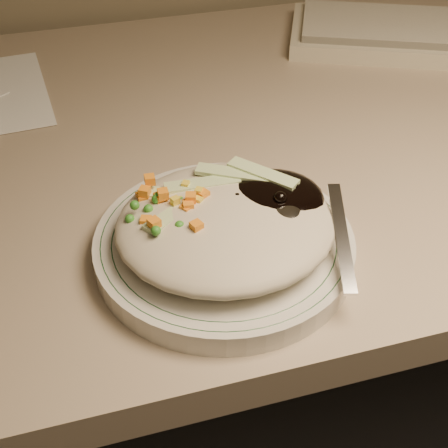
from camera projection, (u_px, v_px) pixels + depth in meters
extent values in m
cube|color=gray|center=(243.00, 139.00, 0.76)|extent=(1.40, 0.70, 0.04)
cylinder|color=silver|center=(224.00, 246.00, 0.56)|extent=(0.23, 0.23, 0.02)
torus|color=#144723|center=(224.00, 238.00, 0.55)|extent=(0.22, 0.22, 0.00)
torus|color=#144723|center=(224.00, 238.00, 0.55)|extent=(0.20, 0.20, 0.00)
ellipsoid|color=#B0A78F|center=(226.00, 224.00, 0.54)|extent=(0.19, 0.18, 0.04)
ellipsoid|color=black|center=(269.00, 200.00, 0.56)|extent=(0.10, 0.09, 0.03)
ellipsoid|color=orange|center=(170.00, 217.00, 0.54)|extent=(0.08, 0.08, 0.02)
sphere|color=black|center=(237.00, 199.00, 0.54)|extent=(0.01, 0.01, 0.01)
sphere|color=black|center=(266.00, 189.00, 0.55)|extent=(0.01, 0.01, 0.01)
sphere|color=black|center=(293.00, 186.00, 0.55)|extent=(0.01, 0.01, 0.01)
sphere|color=black|center=(281.00, 184.00, 0.56)|extent=(0.01, 0.01, 0.01)
sphere|color=black|center=(280.00, 198.00, 0.53)|extent=(0.01, 0.01, 0.01)
sphere|color=black|center=(266.00, 195.00, 0.55)|extent=(0.01, 0.01, 0.01)
sphere|color=black|center=(274.00, 186.00, 0.56)|extent=(0.01, 0.01, 0.01)
cube|color=orange|center=(163.00, 194.00, 0.53)|extent=(0.01, 0.01, 0.01)
cube|color=orange|center=(187.00, 216.00, 0.53)|extent=(0.01, 0.01, 0.01)
cube|color=orange|center=(145.00, 192.00, 0.54)|extent=(0.01, 0.01, 0.01)
cube|color=orange|center=(191.00, 198.00, 0.53)|extent=(0.01, 0.01, 0.01)
cube|color=orange|center=(188.00, 206.00, 0.53)|extent=(0.01, 0.01, 0.01)
cube|color=orange|center=(142.00, 197.00, 0.55)|extent=(0.01, 0.01, 0.01)
cube|color=orange|center=(160.00, 197.00, 0.54)|extent=(0.01, 0.01, 0.01)
cube|color=orange|center=(187.00, 209.00, 0.53)|extent=(0.01, 0.01, 0.01)
cube|color=orange|center=(203.00, 195.00, 0.54)|extent=(0.01, 0.01, 0.01)
cube|color=orange|center=(150.00, 180.00, 0.55)|extent=(0.01, 0.01, 0.01)
cube|color=orange|center=(154.00, 223.00, 0.51)|extent=(0.01, 0.01, 0.01)
cube|color=orange|center=(196.00, 226.00, 0.51)|extent=(0.01, 0.01, 0.01)
cube|color=orange|center=(146.00, 222.00, 0.52)|extent=(0.01, 0.01, 0.01)
cube|color=orange|center=(144.00, 199.00, 0.55)|extent=(0.01, 0.01, 0.01)
sphere|color=#388C28|center=(186.00, 204.00, 0.54)|extent=(0.01, 0.01, 0.01)
sphere|color=#388C28|center=(156.00, 231.00, 0.50)|extent=(0.01, 0.01, 0.01)
sphere|color=#388C28|center=(148.00, 209.00, 0.53)|extent=(0.01, 0.01, 0.01)
sphere|color=#388C28|center=(135.00, 205.00, 0.52)|extent=(0.01, 0.01, 0.01)
sphere|color=#388C28|center=(181.00, 201.00, 0.54)|extent=(0.01, 0.01, 0.01)
sphere|color=#388C28|center=(197.00, 226.00, 0.52)|extent=(0.01, 0.01, 0.01)
sphere|color=#388C28|center=(170.00, 213.00, 0.53)|extent=(0.01, 0.01, 0.01)
sphere|color=#388C28|center=(166.00, 229.00, 0.52)|extent=(0.01, 0.01, 0.01)
sphere|color=#388C28|center=(130.00, 219.00, 0.53)|extent=(0.01, 0.01, 0.01)
sphere|color=#388C28|center=(159.00, 196.00, 0.54)|extent=(0.01, 0.01, 0.01)
sphere|color=#388C28|center=(156.00, 199.00, 0.54)|extent=(0.01, 0.01, 0.01)
sphere|color=#388C28|center=(153.00, 221.00, 0.52)|extent=(0.01, 0.01, 0.01)
sphere|color=#388C28|center=(180.00, 226.00, 0.51)|extent=(0.01, 0.01, 0.01)
sphere|color=#388C28|center=(202.00, 187.00, 0.56)|extent=(0.01, 0.01, 0.01)
cube|color=yellow|center=(180.00, 202.00, 0.54)|extent=(0.01, 0.01, 0.01)
cube|color=yellow|center=(198.00, 201.00, 0.53)|extent=(0.01, 0.01, 0.01)
cube|color=yellow|center=(167.00, 202.00, 0.54)|extent=(0.01, 0.01, 0.01)
cube|color=yellow|center=(175.00, 201.00, 0.53)|extent=(0.01, 0.01, 0.01)
cube|color=yellow|center=(170.00, 214.00, 0.53)|extent=(0.01, 0.01, 0.01)
cube|color=yellow|center=(199.00, 192.00, 0.54)|extent=(0.01, 0.01, 0.01)
cube|color=yellow|center=(186.00, 185.00, 0.55)|extent=(0.01, 0.01, 0.01)
cube|color=yellow|center=(181.00, 213.00, 0.53)|extent=(0.01, 0.01, 0.01)
cube|color=#B2D18C|center=(202.00, 184.00, 0.55)|extent=(0.07, 0.02, 0.00)
cube|color=#B2D18C|center=(233.00, 173.00, 0.56)|extent=(0.07, 0.05, 0.00)
cube|color=#B2D18C|center=(177.00, 212.00, 0.53)|extent=(0.07, 0.05, 0.00)
cube|color=#B2D18C|center=(263.00, 173.00, 0.56)|extent=(0.06, 0.06, 0.00)
cube|color=#B2D18C|center=(233.00, 217.00, 0.53)|extent=(0.07, 0.03, 0.00)
cube|color=#B2D18C|center=(183.00, 196.00, 0.55)|extent=(0.07, 0.04, 0.00)
ellipsoid|color=silver|center=(282.00, 208.00, 0.54)|extent=(0.05, 0.05, 0.01)
cube|color=silver|center=(342.00, 236.00, 0.52)|extent=(0.04, 0.11, 0.03)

